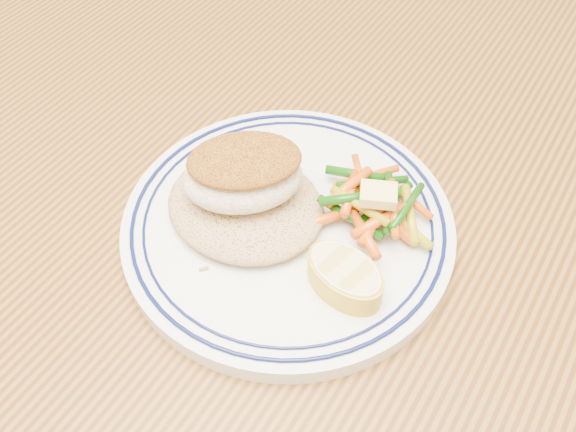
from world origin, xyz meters
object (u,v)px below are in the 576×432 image
(plate, at_px, (288,225))
(fish_fillet, at_px, (243,173))
(dining_table, at_px, (276,290))
(vegetable_pile, at_px, (373,205))
(rice_pilaf, at_px, (245,203))
(lemon_wedge, at_px, (345,276))

(plate, bearing_deg, fish_fillet, -167.96)
(dining_table, bearing_deg, vegetable_pile, 27.03)
(dining_table, height_order, plate, plate)
(vegetable_pile, bearing_deg, rice_pilaf, -149.99)
(dining_table, relative_size, vegetable_pile, 14.48)
(vegetable_pile, distance_m, lemon_wedge, 0.07)
(plate, relative_size, rice_pilaf, 2.06)
(rice_pilaf, relative_size, lemon_wedge, 1.84)
(fish_fillet, relative_size, vegetable_pile, 1.04)
(rice_pilaf, distance_m, vegetable_pile, 0.10)
(rice_pilaf, bearing_deg, dining_table, 40.24)
(plate, distance_m, fish_fillet, 0.06)
(dining_table, xyz_separation_m, plate, (0.01, -0.00, 0.11))
(vegetable_pile, bearing_deg, lemon_wedge, -78.64)
(dining_table, bearing_deg, lemon_wedge, -22.62)
(fish_fillet, xyz_separation_m, vegetable_pile, (0.09, 0.04, -0.03))
(dining_table, relative_size, plate, 5.95)
(plate, xyz_separation_m, vegetable_pile, (0.05, 0.04, 0.02))
(dining_table, distance_m, plate, 0.11)
(rice_pilaf, height_order, vegetable_pile, vegetable_pile)
(vegetable_pile, relative_size, lemon_wedge, 1.55)
(vegetable_pile, bearing_deg, fish_fillet, -152.75)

